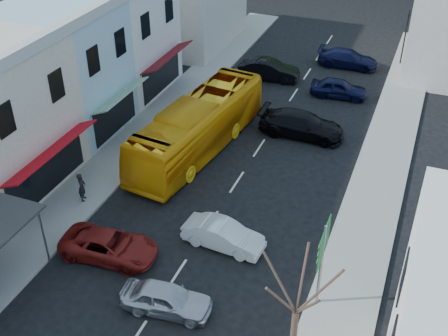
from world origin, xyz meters
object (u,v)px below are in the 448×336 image
Objects in this scene: car_red at (109,245)px; traffic_signal at (405,38)px; bus at (198,128)px; direction_sign at (321,267)px; car_white at (223,235)px; car_silver at (166,298)px; pedestrian_left at (82,187)px; street_tree at (296,313)px.

car_red is 1.02× the size of traffic_signal.
traffic_signal reaches higher than bus.
bus is at bearing -4.87° from car_red.
traffic_signal is at bearing -23.97° from car_red.
car_white is at bearing 158.12° from direction_sign.
direction_sign reaches higher than car_silver.
car_silver is 0.97× the size of traffic_signal.
bus is 13.84m from direction_sign.
pedestrian_left is 0.25× the size of street_tree.
bus is 20.69m from traffic_signal.
car_white is (4.68, -7.72, -0.85)m from bus.
traffic_signal is (6.06, 30.52, 1.56)m from car_silver.
car_silver is (3.95, -12.42, -0.85)m from bus.
car_red is at bearing 55.35° from traffic_signal.
street_tree is (9.77, -3.18, 2.67)m from car_red.
bus is 10.43m from car_red.
car_red is (-0.07, -10.39, -0.85)m from bus.
car_red is at bearing 161.96° from street_tree.
bus is 9.07m from car_white.
car_white is at bearing -115.11° from pedestrian_left.
traffic_signal reaches higher than car_red.
pedestrian_left is 15.01m from street_tree.
direction_sign is (13.46, -2.58, 1.17)m from pedestrian_left.
bus reaches higher than pedestrian_left.
car_silver is 6.60m from direction_sign.
direction_sign is at bearing -71.68° from car_silver.
direction_sign is (9.81, -9.74, 0.62)m from bus.
pedestrian_left is at bearing 154.39° from street_tree.
traffic_signal is (5.33, 25.82, 1.56)m from car_white.
bus is at bearing 134.84° from direction_sign.
car_silver is 1.01× the size of direction_sign.
street_tree is (5.03, -5.85, 2.67)m from car_white.
car_silver is 4.76m from car_white.
street_tree reaches higher than traffic_signal.
car_silver is 1.00× the size of car_white.
car_white is at bearing -51.87° from bus.
bus reaches higher than car_silver.
traffic_signal reaches higher than pedestrian_left.
bus is 2.64× the size of car_white.
car_red is 10.00m from direction_sign.
direction_sign is at bearing 88.50° from street_tree.
car_white is at bearing 63.16° from traffic_signal.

